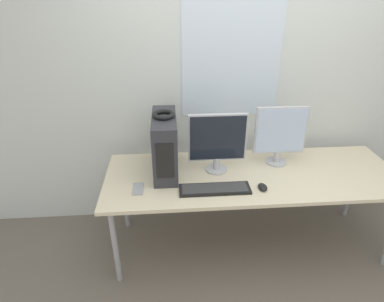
{
  "coord_description": "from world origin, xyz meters",
  "views": [
    {
      "loc": [
        -0.62,
        -1.66,
        1.99
      ],
      "look_at": [
        -0.47,
        0.39,
        0.92
      ],
      "focal_mm": 30.0,
      "sensor_mm": 36.0,
      "label": 1
    }
  ],
  "objects": [
    {
      "name": "monitor_main",
      "position": [
        -0.27,
        0.46,
        0.95
      ],
      "size": [
        0.43,
        0.16,
        0.46
      ],
      "color": "#B7B7BC",
      "rests_on": "desk"
    },
    {
      "name": "monitor_right_near",
      "position": [
        0.23,
        0.54,
        0.96
      ],
      "size": [
        0.4,
        0.16,
        0.48
      ],
      "color": "#B7B7BC",
      "rests_on": "desk"
    },
    {
      "name": "wall_back",
      "position": [
        -0.0,
        0.91,
        1.35
      ],
      "size": [
        8.0,
        0.07,
        2.7
      ],
      "color": "silver",
      "rests_on": "ground_plane"
    },
    {
      "name": "pc_tower",
      "position": [
        -0.66,
        0.48,
        0.92
      ],
      "size": [
        0.18,
        0.49,
        0.45
      ],
      "color": "#2D2D33",
      "rests_on": "desk"
    },
    {
      "name": "cell_phone",
      "position": [
        -0.86,
        0.24,
        0.71
      ],
      "size": [
        0.08,
        0.15,
        0.01
      ],
      "rotation": [
        0.0,
        0.0,
        0.02
      ],
      "color": "#99999E",
      "rests_on": "desk"
    },
    {
      "name": "headphones",
      "position": [
        -0.66,
        0.49,
        1.16
      ],
      "size": [
        0.16,
        0.16,
        0.03
      ],
      "color": "black",
      "rests_on": "pc_tower"
    },
    {
      "name": "mouse",
      "position": [
        0.02,
        0.18,
        0.72
      ],
      "size": [
        0.06,
        0.1,
        0.03
      ],
      "color": "black",
      "rests_on": "desk"
    },
    {
      "name": "ground_plane",
      "position": [
        0.0,
        0.0,
        0.0
      ],
      "size": [
        14.0,
        14.0,
        0.0
      ],
      "primitive_type": "plane",
      "color": "#665B51"
    },
    {
      "name": "keyboard",
      "position": [
        -0.32,
        0.19,
        0.71
      ],
      "size": [
        0.5,
        0.14,
        0.02
      ],
      "color": "black",
      "rests_on": "desk"
    },
    {
      "name": "desk",
      "position": [
        0.0,
        0.39,
        0.66
      ],
      "size": [
        2.24,
        0.78,
        0.7
      ],
      "color": "beige",
      "rests_on": "ground_plane"
    }
  ]
}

